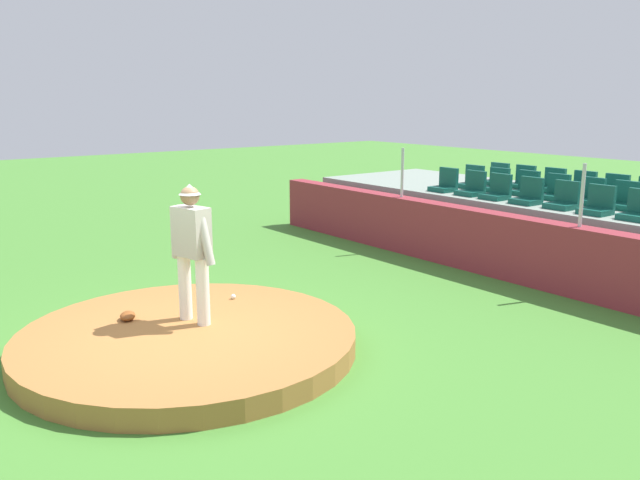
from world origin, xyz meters
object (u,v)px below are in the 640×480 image
at_px(stadium_chair_2, 497,191).
at_px(stadium_chair_5, 598,205).
at_px(stadium_chair_9, 526,187).
at_px(stadium_chair_18, 614,192).
at_px(stadium_chair_17, 582,188).
at_px(stadium_chair_10, 556,192).
at_px(stadium_chair_0, 445,184).
at_px(stadium_chair_6, 639,210).
at_px(stadium_chair_7, 471,181).
at_px(stadium_chair_3, 528,196).
at_px(stadium_chair_11, 589,196).
at_px(stadium_chair_14, 497,178).
at_px(stadium_chair_12, 624,200).
at_px(stadium_chair_8, 496,184).
at_px(stadium_chair_4, 563,200).
at_px(pitcher, 192,243).
at_px(stadium_chair_16, 552,184).
at_px(stadium_chair_15, 523,181).
at_px(fielding_glove, 128,316).
at_px(stadium_chair_1, 472,188).
at_px(baseball, 233,297).

xyz_separation_m(stadium_chair_2, stadium_chair_5, (2.14, -0.02, 0.00)).
xyz_separation_m(stadium_chair_9, stadium_chair_18, (1.44, 0.84, 0.00)).
bearing_deg(stadium_chair_17, stadium_chair_10, 88.58).
relative_size(stadium_chair_0, stadium_chair_6, 1.00).
height_order(stadium_chair_7, stadium_chair_17, same).
distance_m(stadium_chair_3, stadium_chair_5, 1.41).
distance_m(stadium_chair_7, stadium_chair_11, 2.85).
distance_m(stadium_chair_7, stadium_chair_14, 0.88).
bearing_deg(stadium_chair_12, stadium_chair_6, 129.06).
bearing_deg(stadium_chair_8, stadium_chair_7, -2.69).
height_order(stadium_chair_3, stadium_chair_4, same).
xyz_separation_m(stadium_chair_6, stadium_chair_14, (-4.23, 1.78, 0.00)).
distance_m(pitcher, stadium_chair_9, 7.84).
height_order(stadium_chair_14, stadium_chair_16, same).
xyz_separation_m(stadium_chair_11, stadium_chair_15, (-2.15, 0.92, 0.00)).
xyz_separation_m(stadium_chair_10, stadium_chair_14, (-2.12, 0.91, 0.00)).
height_order(stadium_chair_0, stadium_chair_3, same).
xyz_separation_m(fielding_glove, stadium_chair_0, (-1.25, 7.61, 1.05)).
xyz_separation_m(stadium_chair_4, stadium_chair_9, (-1.44, 0.89, 0.00)).
distance_m(stadium_chair_5, stadium_chair_12, 0.89).
xyz_separation_m(stadium_chair_6, stadium_chair_10, (-2.11, 0.87, 0.00)).
height_order(stadium_chair_0, stadium_chair_11, same).
bearing_deg(stadium_chair_4, stadium_chair_1, 0.18).
bearing_deg(baseball, stadium_chair_10, 83.32).
relative_size(stadium_chair_4, stadium_chair_9, 1.00).
xyz_separation_m(stadium_chair_7, stadium_chair_11, (2.85, -0.03, 0.00)).
relative_size(pitcher, baseball, 24.90).
relative_size(stadium_chair_3, stadium_chair_6, 1.00).
bearing_deg(stadium_chair_16, stadium_chair_11, 146.59).
xyz_separation_m(stadium_chair_4, stadium_chair_7, (-2.85, 0.88, 0.00)).
relative_size(pitcher, stadium_chair_4, 3.69).
bearing_deg(stadium_chair_15, stadium_chair_9, 128.69).
distance_m(stadium_chair_10, stadium_chair_11, 0.72).
xyz_separation_m(fielding_glove, stadium_chair_11, (1.58, 8.47, 1.05)).
xyz_separation_m(stadium_chair_5, stadium_chair_9, (-2.13, 0.94, 0.00)).
bearing_deg(stadium_chair_8, stadium_chair_1, 93.50).
distance_m(stadium_chair_4, stadium_chair_11, 0.85).
bearing_deg(stadium_chair_6, baseball, 64.11).
height_order(stadium_chair_2, stadium_chair_9, same).
xyz_separation_m(stadium_chair_7, stadium_chair_9, (1.41, 0.01, 0.00)).
relative_size(fielding_glove, stadium_chair_14, 0.60).
xyz_separation_m(stadium_chair_1, stadium_chair_10, (1.37, 0.86, 0.00)).
distance_m(fielding_glove, stadium_chair_17, 9.47).
height_order(stadium_chair_6, stadium_chair_11, same).
height_order(stadium_chair_4, stadium_chair_14, same).
xyz_separation_m(stadium_chair_1, stadium_chair_11, (2.10, 0.86, 0.00)).
height_order(stadium_chair_6, stadium_chair_8, same).
xyz_separation_m(stadium_chair_4, stadium_chair_15, (-2.14, 1.77, 0.00)).
height_order(stadium_chair_1, stadium_chair_12, same).
bearing_deg(stadium_chair_2, stadium_chair_18, -129.52).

